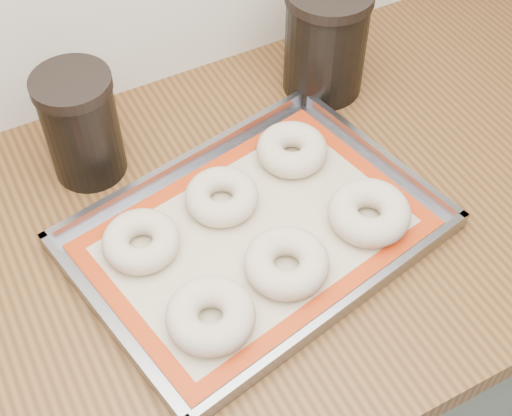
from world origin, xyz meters
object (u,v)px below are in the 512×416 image
canister_mid (81,126)px  baking_tray (256,234)px  canister_right (326,40)px  bagel_front_left (211,316)px  bagel_back_mid (222,197)px  bagel_back_right (292,150)px  bagel_front_mid (287,263)px  bagel_front_right (369,212)px  bagel_back_left (141,241)px

canister_mid → baking_tray: bearing=-56.0°
baking_tray → canister_right: 0.34m
bagel_front_left → baking_tray: bearing=40.6°
bagel_back_mid → bagel_back_right: 0.13m
bagel_front_mid → bagel_front_right: 0.14m
bagel_back_right → canister_right: canister_right is taller
bagel_front_right → bagel_back_right: bagel_front_right is taller
baking_tray → canister_right: canister_right is taller
baking_tray → canister_right: size_ratio=2.92×
bagel_front_left → canister_right: canister_right is taller
bagel_front_left → bagel_back_mid: 0.19m
baking_tray → canister_mid: (-0.15, 0.22, 0.08)m
canister_mid → bagel_back_mid: bearing=-49.3°
bagel_back_mid → canister_mid: (-0.13, 0.16, 0.06)m
bagel_front_left → bagel_back_right: 0.30m
baking_tray → canister_mid: size_ratio=3.13×
bagel_front_mid → canister_mid: (-0.16, 0.29, 0.06)m
baking_tray → bagel_front_mid: size_ratio=4.76×
bagel_back_left → bagel_front_right: bearing=-19.1°
bagel_front_right → bagel_back_left: bagel_front_right is taller
bagel_back_right → bagel_front_mid: bearing=-121.7°
bagel_front_right → bagel_back_right: (-0.03, 0.15, -0.00)m
baking_tray → bagel_front_right: size_ratio=4.66×
canister_right → bagel_back_left: bearing=-155.3°
bagel_front_mid → baking_tray: bearing=94.9°
canister_right → bagel_back_right: bearing=-135.8°
bagel_front_left → bagel_front_mid: bearing=12.0°
baking_tray → bagel_front_right: bearing=-19.6°
bagel_back_mid → bagel_back_right: size_ratio=0.98×
baking_tray → bagel_back_right: bearing=41.9°
bagel_front_mid → canister_right: (0.23, 0.29, 0.07)m
bagel_front_mid → bagel_back_right: bearing=58.3°
canister_right → bagel_front_right: bearing=-109.0°
bagel_front_right → bagel_back_right: size_ratio=1.08×
bagel_front_mid → canister_mid: size_ratio=0.66×
bagel_back_left → bagel_back_right: size_ratio=0.99×
bagel_front_left → canister_mid: bearing=97.0°
bagel_front_left → bagel_back_mid: (0.09, 0.16, -0.00)m
baking_tray → bagel_front_mid: bearing=-85.1°
canister_mid → bagel_back_right: bearing=-25.2°
bagel_front_left → canister_mid: (-0.04, 0.32, 0.06)m
baking_tray → bagel_front_left: size_ratio=4.77×
baking_tray → bagel_front_left: bearing=-139.4°
bagel_front_left → canister_right: bearing=42.4°
bagel_back_left → canister_mid: bearing=92.7°
bagel_back_mid → bagel_back_right: (0.13, 0.03, 0.00)m
bagel_back_left → canister_right: canister_right is taller
baking_tray → bagel_front_left: 0.15m
bagel_back_left → canister_right: 0.42m
bagel_back_mid → canister_mid: canister_mid is taller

